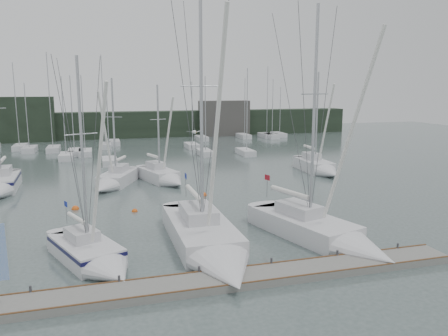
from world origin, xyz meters
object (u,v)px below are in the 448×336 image
object	(u,v)px
sailboat_mid_b	(112,182)
sailboat_mid_a	(0,186)
sailboat_mid_c	(164,177)
buoy_c	(75,209)
sailboat_near_left	(96,258)
sailboat_near_center	(211,247)
buoy_b	(204,195)
sailboat_mid_e	(320,168)
buoy_a	(135,212)
sailboat_near_right	(330,236)

from	to	relation	value
sailboat_mid_b	sailboat_mid_a	bearing A→B (deg)	-160.41
sailboat_mid_c	buoy_c	xyz separation A→B (m)	(-8.39, -7.77, -0.58)
sailboat_near_left	sailboat_mid_b	distance (m)	19.76
sailboat_near_center	sailboat_mid_b	bearing A→B (deg)	103.81
sailboat_near_center	buoy_b	bearing A→B (deg)	78.33
sailboat_mid_a	buoy_c	world-z (taller)	sailboat_mid_a
sailboat_mid_c	buoy_b	world-z (taller)	sailboat_mid_c
buoy_c	sailboat_mid_a	bearing A→B (deg)	131.55
sailboat_near_center	buoy_c	distance (m)	15.11
sailboat_near_center	sailboat_mid_c	world-z (taller)	sailboat_near_center
sailboat_mid_e	buoy_a	bearing A→B (deg)	-153.17
buoy_c	sailboat_near_center	bearing A→B (deg)	-57.87
sailboat_mid_b	buoy_c	world-z (taller)	sailboat_mid_b
buoy_b	sailboat_near_left	bearing A→B (deg)	-123.94
sailboat_mid_e	buoy_b	xyz separation A→B (m)	(-15.22, -6.42, -0.61)
buoy_a	sailboat_mid_b	bearing A→B (deg)	98.44
sailboat_mid_e	sailboat_near_right	bearing A→B (deg)	-114.78
buoy_b	buoy_c	bearing A→B (deg)	-171.93
sailboat_mid_b	sailboat_near_left	bearing A→B (deg)	-71.43
sailboat_near_center	buoy_b	xyz separation A→B (m)	(3.02, 14.35, -0.62)
sailboat_near_left	sailboat_mid_b	size ratio (longest dim) A/B	1.08
sailboat_near_center	sailboat_mid_b	distance (m)	20.60
buoy_b	sailboat_mid_b	bearing A→B (deg)	144.22
buoy_c	sailboat_mid_c	bearing A→B (deg)	42.81
sailboat_near_center	buoy_c	xyz separation A→B (m)	(-8.03, 12.79, -0.62)
sailboat_mid_a	sailboat_mid_e	xyz separation A→B (m)	(33.24, 0.12, -0.06)
sailboat_mid_e	buoy_a	world-z (taller)	sailboat_mid_e
sailboat_mid_c	sailboat_near_right	bearing A→B (deg)	-89.33
sailboat_mid_b	buoy_b	bearing A→B (deg)	-12.63
sailboat_near_center	sailboat_near_right	world-z (taller)	sailboat_near_center
sailboat_mid_b	buoy_a	xyz separation A→B (m)	(1.37, -9.24, -0.57)
sailboat_mid_a	sailboat_mid_c	size ratio (longest dim) A/B	1.21
sailboat_near_left	buoy_b	size ratio (longest dim) A/B	20.57
sailboat_near_right	buoy_a	world-z (taller)	sailboat_near_right
sailboat_mid_c	buoy_a	xyz separation A→B (m)	(-3.84, -9.78, -0.58)
sailboat_mid_a	buoy_a	world-z (taller)	sailboat_mid_a
sailboat_mid_a	buoy_b	bearing A→B (deg)	-21.67
sailboat_near_left	buoy_c	xyz separation A→B (m)	(-1.61, 12.46, -0.53)
buoy_b	buoy_c	world-z (taller)	buoy_c
sailboat_near_center	sailboat_mid_a	size ratio (longest dim) A/B	1.29
sailboat_near_left	buoy_a	distance (m)	10.87
sailboat_mid_b	buoy_c	xyz separation A→B (m)	(-3.18, -7.23, -0.57)
sailboat_mid_a	buoy_a	bearing A→B (deg)	-43.00
sailboat_near_right	buoy_b	bearing A→B (deg)	90.92
sailboat_near_right	buoy_b	size ratio (longest dim) A/B	26.49
sailboat_near_left	sailboat_mid_e	bearing A→B (deg)	16.66
buoy_c	sailboat_near_left	bearing A→B (deg)	-82.65
buoy_c	buoy_a	bearing A→B (deg)	-23.82
sailboat_near_left	sailboat_mid_a	xyz separation A→B (m)	(-8.58, 20.32, 0.13)
sailboat_mid_c	buoy_b	xyz separation A→B (m)	(2.66, -6.21, -0.58)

